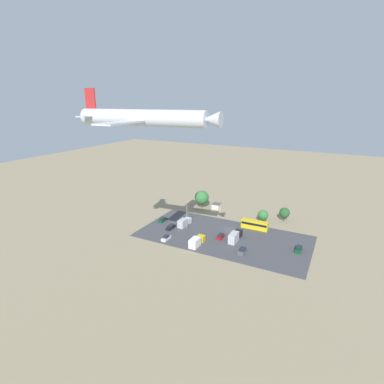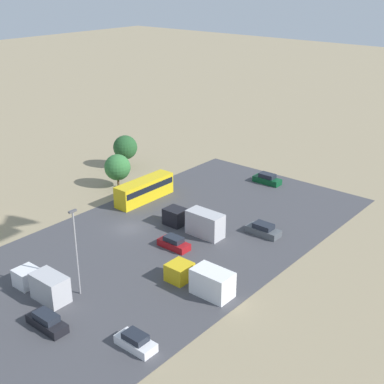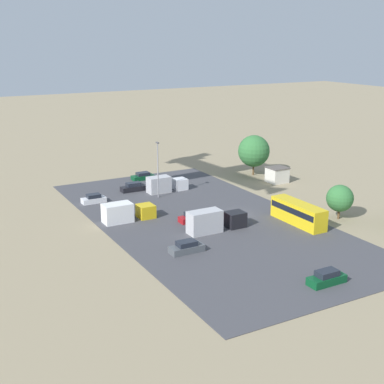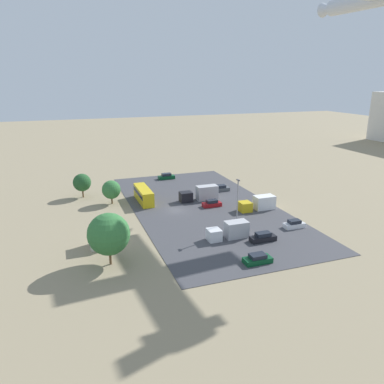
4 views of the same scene
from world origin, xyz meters
name	(u,v)px [view 2 (image 2 of 4)]	position (x,y,z in m)	size (l,w,h in m)	color
ground_plane	(129,229)	(0.00, 0.00, 0.00)	(400.00, 400.00, 0.00)	gray
parking_lot_surface	(165,243)	(0.00, 6.47, 0.04)	(60.15, 30.11, 0.08)	#424247
bus	(144,189)	(-8.17, -5.11, 1.80)	(10.02, 2.60, 3.20)	gold
parked_car_1	(47,322)	(20.02, 9.51, 0.74)	(1.74, 4.61, 1.58)	black
parked_car_2	(174,243)	(0.22, 8.22, 0.71)	(1.75, 4.16, 1.51)	maroon
parked_car_3	(136,342)	(16.63, 18.18, 0.70)	(1.78, 4.01, 1.50)	silver
parked_car_4	(263,230)	(-9.96, 14.74, 0.72)	(1.93, 4.52, 1.53)	#4C5156
parked_car_5	(267,179)	(-25.72, 5.30, 0.76)	(1.80, 4.57, 1.62)	#0C4723
parked_truck_0	(43,285)	(16.89, 4.71, 1.41)	(2.36, 7.41, 2.90)	silver
parked_truck_1	(203,280)	(5.36, 16.95, 1.40)	(2.59, 8.00, 2.89)	gold
parked_truck_2	(196,222)	(-4.88, 7.64, 1.57)	(2.33, 8.98, 3.25)	black
tree_apron_mid	(125,147)	(-16.53, -17.89, 3.61)	(4.17, 4.17, 5.70)	brown
tree_apron_far	(117,167)	(-9.35, -12.12, 3.29)	(4.14, 4.14, 5.37)	brown
light_pole_lot_centre	(76,250)	(14.22, 7.30, 5.39)	(0.90, 0.28, 9.74)	gray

